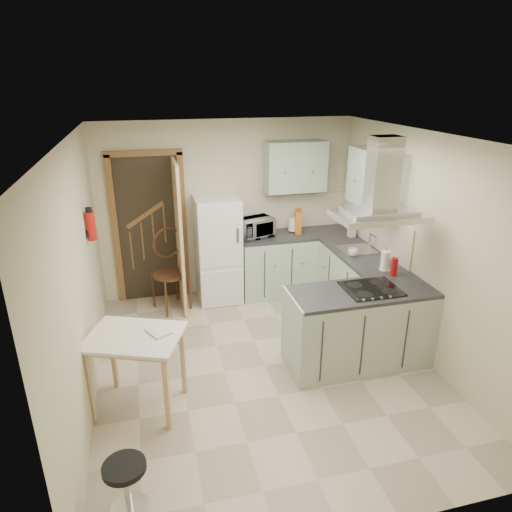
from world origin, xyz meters
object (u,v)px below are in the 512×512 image
object	(u,v)px
microwave	(256,227)
peninsula	(359,327)
extractor_hood	(379,215)
fridge	(218,250)
drop_leaf_table	(138,372)
bentwood_chair	(170,274)
stool	(127,487)

from	to	relation	value
microwave	peninsula	bearing A→B (deg)	-88.99
peninsula	microwave	distance (m)	2.18
extractor_hood	peninsula	bearing A→B (deg)	180.00
fridge	peninsula	distance (m)	2.35
drop_leaf_table	bentwood_chair	size ratio (longest dim) A/B	0.83
drop_leaf_table	peninsula	bearing A→B (deg)	25.84
extractor_hood	microwave	size ratio (longest dim) A/B	1.85
fridge	drop_leaf_table	bearing A→B (deg)	-118.26
fridge	extractor_hood	xyz separation A→B (m)	(1.32, -1.98, 0.97)
peninsula	bentwood_chair	world-z (taller)	bentwood_chair
drop_leaf_table	microwave	size ratio (longest dim) A/B	1.75
stool	microwave	distance (m)	3.86
fridge	peninsula	bearing A→B (deg)	-58.26
fridge	microwave	world-z (taller)	fridge
drop_leaf_table	bentwood_chair	distance (m)	2.04
fridge	bentwood_chair	distance (m)	0.75
drop_leaf_table	microwave	xyz separation A→B (m)	(1.70, 2.15, 0.64)
drop_leaf_table	bentwood_chair	xyz separation A→B (m)	(0.46, 1.99, 0.12)
peninsula	drop_leaf_table	bearing A→B (deg)	-176.00
microwave	stool	bearing A→B (deg)	-136.54
peninsula	extractor_hood	world-z (taller)	extractor_hood
peninsula	bentwood_chair	bearing A→B (deg)	136.48
peninsula	bentwood_chair	size ratio (longest dim) A/B	1.50
drop_leaf_table	stool	xyz separation A→B (m)	(-0.11, -1.15, -0.19)
drop_leaf_table	stool	size ratio (longest dim) A/B	2.00
extractor_hood	bentwood_chair	bearing A→B (deg)	137.94
drop_leaf_table	bentwood_chair	world-z (taller)	bentwood_chair
fridge	bentwood_chair	world-z (taller)	fridge
bentwood_chair	fridge	bearing A→B (deg)	-11.69
stool	bentwood_chair	bearing A→B (deg)	79.65
fridge	microwave	xyz separation A→B (m)	(0.55, 0.01, 0.28)
drop_leaf_table	microwave	distance (m)	2.82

